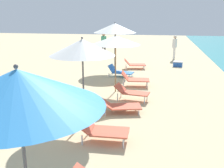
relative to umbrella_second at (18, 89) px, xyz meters
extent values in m
cone|color=#338CD8|center=(0.00, 0.00, 0.00)|extent=(2.24, 2.24, 0.50)
sphere|color=#4C4C51|center=(0.00, 0.00, 0.28)|extent=(0.06, 0.06, 0.06)
cylinder|color=#4C4C51|center=(-0.37, 4.28, -1.29)|extent=(0.05, 0.05, 2.06)
cone|color=white|center=(-0.37, 4.28, -0.03)|extent=(1.86, 1.86, 0.46)
sphere|color=#4C4C51|center=(-0.37, 4.28, 0.23)|extent=(0.06, 0.06, 0.06)
cube|color=#D8593F|center=(0.75, 5.37, -2.11)|extent=(1.11, 0.84, 0.04)
cube|color=#D8593F|center=(0.09, 5.21, -1.97)|extent=(0.52, 0.69, 0.27)
cylinder|color=silver|center=(1.07, 5.72, -2.23)|extent=(0.04, 0.04, 0.19)
cylinder|color=silver|center=(1.20, 5.22, -2.23)|extent=(0.04, 0.04, 0.19)
cylinder|color=silver|center=(0.01, 5.46, -2.23)|extent=(0.04, 0.04, 0.19)
cylinder|color=silver|center=(0.14, 4.95, -2.23)|extent=(0.04, 0.04, 0.19)
cube|color=#D8593F|center=(0.60, 3.22, -2.04)|extent=(0.97, 0.68, 0.04)
cube|color=#D8593F|center=(-0.04, 3.21, -1.89)|extent=(0.36, 0.66, 0.29)
cylinder|color=silver|center=(0.97, 3.51, -2.19)|extent=(0.04, 0.04, 0.26)
cylinder|color=silver|center=(0.99, 2.95, -2.19)|extent=(0.04, 0.04, 0.26)
cylinder|color=silver|center=(-0.07, 3.49, -2.19)|extent=(0.04, 0.04, 0.26)
cylinder|color=silver|center=(-0.06, 2.93, -2.19)|extent=(0.04, 0.04, 0.26)
cylinder|color=olive|center=(0.03, 7.72, -1.34)|extent=(0.05, 0.05, 1.97)
cone|color=white|center=(0.03, 7.72, -0.17)|extent=(1.99, 1.99, 0.36)
sphere|color=olive|center=(0.03, 7.72, 0.04)|extent=(0.06, 0.06, 0.06)
cube|color=#D8593F|center=(0.91, 8.72, -2.02)|extent=(1.01, 0.74, 0.04)
cube|color=#D8593F|center=(0.31, 8.68, -1.84)|extent=(0.33, 0.69, 0.35)
cylinder|color=silver|center=(1.27, 9.04, -2.18)|extent=(0.04, 0.04, 0.28)
cylinder|color=silver|center=(1.32, 8.47, -2.18)|extent=(0.04, 0.04, 0.28)
cylinder|color=silver|center=(0.23, 8.96, -2.18)|extent=(0.04, 0.04, 0.28)
cylinder|color=silver|center=(0.27, 8.39, -2.18)|extent=(0.04, 0.04, 0.28)
cube|color=#D8593F|center=(0.98, 6.66, -2.03)|extent=(1.03, 0.70, 0.04)
cube|color=#D8593F|center=(0.36, 6.77, -1.88)|extent=(0.43, 0.60, 0.29)
cylinder|color=silver|center=(1.39, 6.83, -2.18)|extent=(0.04, 0.04, 0.28)
cylinder|color=silver|center=(1.32, 6.38, -2.18)|extent=(0.04, 0.04, 0.28)
cylinder|color=silver|center=(0.36, 7.00, -2.18)|extent=(0.04, 0.04, 0.28)
cylinder|color=silver|center=(0.29, 6.55, -2.18)|extent=(0.04, 0.04, 0.28)
cylinder|color=#4C4C51|center=(-0.64, 11.67, -1.25)|extent=(0.05, 0.05, 2.15)
cone|color=white|center=(-0.64, 11.67, 0.08)|extent=(2.32, 2.32, 0.50)
sphere|color=#4C4C51|center=(-0.64, 11.67, 0.36)|extent=(0.06, 0.06, 0.06)
cube|color=#D8593F|center=(0.55, 12.62, -2.10)|extent=(1.04, 0.79, 0.04)
cube|color=#D8593F|center=(-0.05, 12.53, -1.93)|extent=(0.40, 0.69, 0.33)
cylinder|color=silver|center=(0.88, 12.96, -2.22)|extent=(0.04, 0.04, 0.21)
cylinder|color=silver|center=(0.97, 12.41, -2.22)|extent=(0.04, 0.04, 0.21)
cylinder|color=silver|center=(-0.14, 12.80, -2.22)|extent=(0.04, 0.04, 0.21)
cylinder|color=silver|center=(-0.06, 12.25, -2.22)|extent=(0.04, 0.04, 0.21)
cube|color=blue|center=(0.00, 10.47, -2.12)|extent=(1.10, 0.79, 0.04)
cube|color=blue|center=(-0.61, 10.59, -1.92)|extent=(0.39, 0.66, 0.37)
cylinder|color=silver|center=(0.44, 10.65, -2.23)|extent=(0.04, 0.04, 0.19)
cylinder|color=silver|center=(0.34, 10.14, -2.23)|extent=(0.04, 0.04, 0.19)
cylinder|color=silver|center=(-0.64, 10.86, -2.23)|extent=(0.04, 0.04, 0.19)
cylinder|color=silver|center=(-0.73, 10.35, -2.23)|extent=(0.04, 0.04, 0.19)
cylinder|color=silver|center=(2.81, 16.18, -1.91)|extent=(0.11, 0.11, 0.82)
cylinder|color=silver|center=(2.87, 16.34, -1.91)|extent=(0.11, 0.11, 0.82)
cube|color=silver|center=(2.84, 16.26, -1.20)|extent=(0.33, 0.41, 0.61)
sphere|color=beige|center=(2.84, 16.26, -0.78)|extent=(0.22, 0.22, 0.22)
cylinder|color=#262628|center=(-2.37, 16.64, -1.89)|extent=(0.11, 0.11, 0.86)
cylinder|color=#262628|center=(-2.21, 16.70, -1.89)|extent=(0.11, 0.11, 0.86)
cube|color=#3F9972|center=(-2.29, 16.67, -1.14)|extent=(0.42, 0.34, 0.65)
sphere|color=#9E704C|center=(-2.29, 16.67, -0.70)|extent=(0.23, 0.23, 0.23)
cube|color=#2659B2|center=(2.95, 13.63, -2.19)|extent=(0.59, 0.44, 0.27)
cube|color=white|center=(2.95, 13.63, -2.02)|extent=(0.60, 0.45, 0.05)
camera|label=1|loc=(1.73, -3.02, 0.94)|focal=43.19mm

